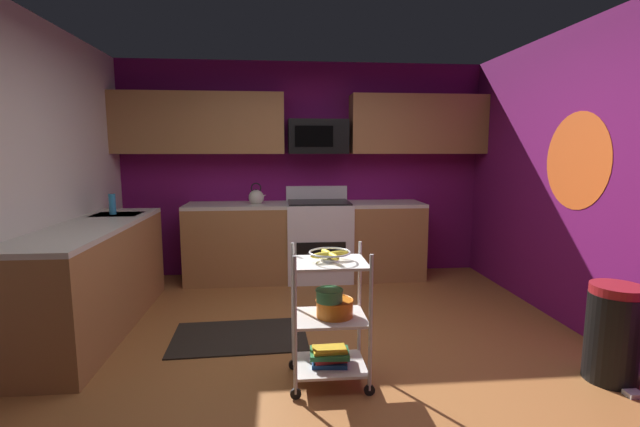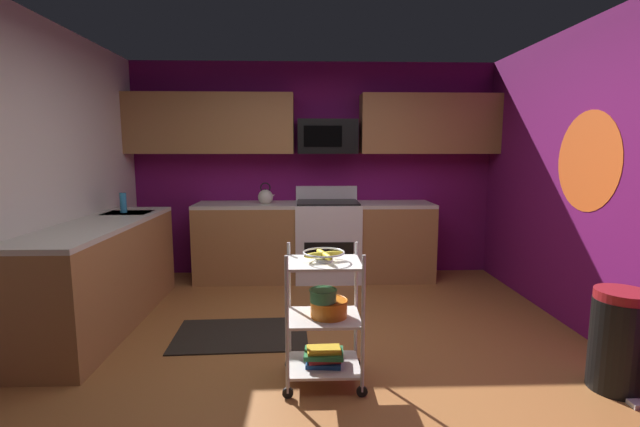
# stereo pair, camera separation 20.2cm
# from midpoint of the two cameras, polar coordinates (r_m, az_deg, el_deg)

# --- Properties ---
(floor) EXTENTS (4.40, 4.80, 0.04)m
(floor) POSITION_cam_midpoint_polar(r_m,az_deg,el_deg) (3.52, -1.32, -18.25)
(floor) COLOR #995B2D
(floor) RESTS_ON ground
(wall_back) EXTENTS (4.52, 0.06, 2.60)m
(wall_back) POSITION_cam_midpoint_polar(r_m,az_deg,el_deg) (5.58, -3.12, 5.61)
(wall_back) COLOR #6B1156
(wall_back) RESTS_ON ground
(wall_right) EXTENTS (0.06, 4.80, 2.60)m
(wall_right) POSITION_cam_midpoint_polar(r_m,az_deg,el_deg) (3.99, 32.56, 3.38)
(wall_right) COLOR #6B1156
(wall_right) RESTS_ON ground
(wall_flower_decal) EXTENTS (0.00, 0.83, 0.83)m
(wall_flower_decal) POSITION_cam_midpoint_polar(r_m,az_deg,el_deg) (4.32, 28.81, 5.90)
(wall_flower_decal) COLOR #E5591E
(counter_run) EXTENTS (3.60, 2.75, 0.92)m
(counter_run) POSITION_cam_midpoint_polar(r_m,az_deg,el_deg) (4.81, -12.63, -5.05)
(counter_run) COLOR #9E6B3D
(counter_run) RESTS_ON ground
(oven_range) EXTENTS (0.76, 0.65, 1.10)m
(oven_range) POSITION_cam_midpoint_polar(r_m,az_deg,el_deg) (5.37, -1.26, -3.33)
(oven_range) COLOR white
(oven_range) RESTS_ON ground
(upper_cabinets) EXTENTS (4.40, 0.33, 0.70)m
(upper_cabinets) POSITION_cam_midpoint_polar(r_m,az_deg,el_deg) (5.39, -3.45, 11.36)
(upper_cabinets) COLOR #9E6B3D
(microwave) EXTENTS (0.70, 0.39, 0.40)m
(microwave) POSITION_cam_midpoint_polar(r_m,az_deg,el_deg) (5.37, -1.38, 9.79)
(microwave) COLOR black
(rolling_cart) EXTENTS (0.54, 0.41, 0.91)m
(rolling_cart) POSITION_cam_midpoint_polar(r_m,az_deg,el_deg) (3.00, -0.75, -13.15)
(rolling_cart) COLOR silver
(rolling_cart) RESTS_ON ground
(fruit_bowl) EXTENTS (0.27, 0.27, 0.07)m
(fruit_bowl) POSITION_cam_midpoint_polar(r_m,az_deg,el_deg) (2.88, -0.76, -5.25)
(fruit_bowl) COLOR silver
(fruit_bowl) RESTS_ON rolling_cart
(mixing_bowl_large) EXTENTS (0.25, 0.25, 0.11)m
(mixing_bowl_large) POSITION_cam_midpoint_polar(r_m,az_deg,el_deg) (2.98, -0.10, -11.92)
(mixing_bowl_large) COLOR orange
(mixing_bowl_large) RESTS_ON rolling_cart
(mixing_bowl_small) EXTENTS (0.18, 0.18, 0.08)m
(mixing_bowl_small) POSITION_cam_midpoint_polar(r_m,az_deg,el_deg) (2.91, -0.74, -10.37)
(mixing_bowl_small) COLOR #387F4C
(mixing_bowl_small) RESTS_ON rolling_cart
(book_stack) EXTENTS (0.27, 0.21, 0.11)m
(book_stack) POSITION_cam_midpoint_polar(r_m,az_deg,el_deg) (3.11, -0.74, -17.78)
(book_stack) COLOR #1E4C8C
(book_stack) RESTS_ON rolling_cart
(kettle) EXTENTS (0.21, 0.18, 0.26)m
(kettle) POSITION_cam_midpoint_polar(r_m,az_deg,el_deg) (5.28, -9.24, 2.07)
(kettle) COLOR beige
(kettle) RESTS_ON counter_run
(dish_soap_bottle) EXTENTS (0.06, 0.06, 0.20)m
(dish_soap_bottle) POSITION_cam_midpoint_polar(r_m,az_deg,el_deg) (4.83, -26.13, 1.08)
(dish_soap_bottle) COLOR #2D8CBF
(dish_soap_bottle) RESTS_ON counter_run
(trash_can) EXTENTS (0.34, 0.42, 0.66)m
(trash_can) POSITION_cam_midpoint_polar(r_m,az_deg,el_deg) (3.60, 32.08, -12.89)
(trash_can) COLOR black
(trash_can) RESTS_ON ground
(floor_rug) EXTENTS (1.13, 0.74, 0.01)m
(floor_rug) POSITION_cam_midpoint_polar(r_m,az_deg,el_deg) (3.91, -11.74, -15.18)
(floor_rug) COLOR black
(floor_rug) RESTS_ON ground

